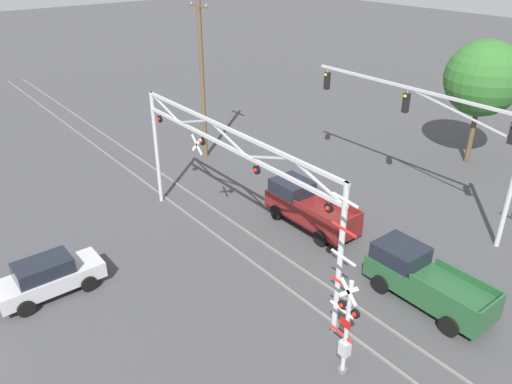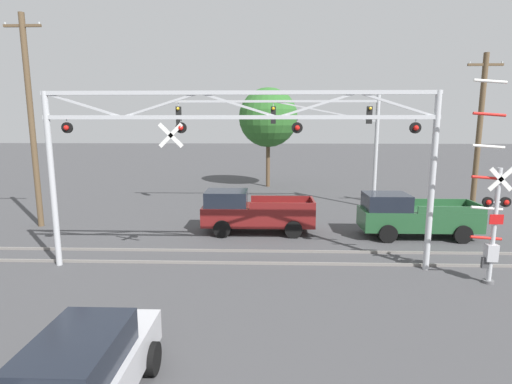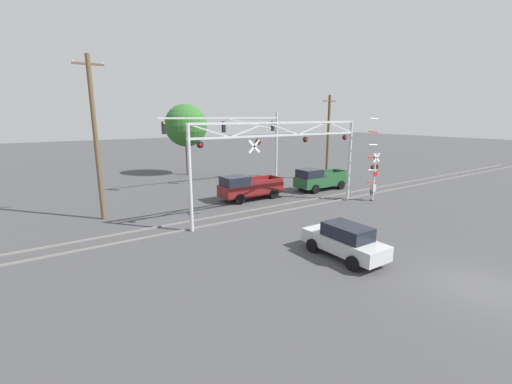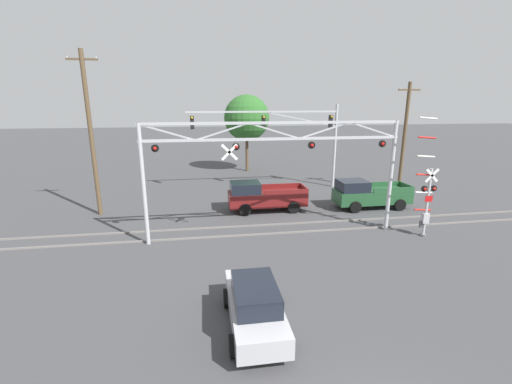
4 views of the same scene
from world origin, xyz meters
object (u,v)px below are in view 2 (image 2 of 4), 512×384
crossing_signal_mast (492,221)px  traffic_signal_span (320,127)px  utility_pole_left (31,121)px  background_tree_beyond_span (268,118)px  crossing_gantry (238,142)px  utility_pole_right (479,136)px  pickup_truck_following (412,216)px  pickup_truck_lead (252,212)px  sedan_waiting (82,376)px

crossing_signal_mast → traffic_signal_span: size_ratio=0.52×
utility_pole_left → background_tree_beyond_span: (11.62, 13.23, 0.30)m
crossing_gantry → utility_pole_right: (12.15, 7.65, -0.05)m
crossing_gantry → utility_pole_right: utility_pole_right is taller
crossing_gantry → pickup_truck_following: size_ratio=2.61×
traffic_signal_span → crossing_signal_mast: bearing=-70.6°
crossing_signal_mast → utility_pole_left: 20.34m
pickup_truck_lead → pickup_truck_following: bearing=-4.4°
pickup_truck_following → crossing_gantry: bearing=-151.5°
crossing_gantry → background_tree_beyond_span: 18.85m
pickup_truck_following → crossing_signal_mast: bearing=-83.9°
sedan_waiting → utility_pole_right: size_ratio=0.49×
utility_pole_left → pickup_truck_lead: bearing=-4.2°
pickup_truck_lead → sedan_waiting: 12.71m
crossing_signal_mast → utility_pole_left: utility_pole_left is taller
sedan_waiting → utility_pole_right: (14.36, 15.35, 3.69)m
crossing_gantry → traffic_signal_span: 11.35m
crossing_gantry → crossing_signal_mast: bearing=-8.4°
pickup_truck_following → utility_pole_left: size_ratio=0.51×
crossing_gantry → crossing_signal_mast: 8.73m
crossing_signal_mast → background_tree_beyond_span: bearing=110.0°
crossing_signal_mast → pickup_truck_following: 5.55m
pickup_truck_lead → utility_pole_right: utility_pole_right is taller
utility_pole_right → pickup_truck_lead: bearing=-166.3°
utility_pole_right → background_tree_beyond_span: (-11.16, 11.14, 1.10)m
sedan_waiting → traffic_signal_span: bearing=70.9°
utility_pole_left → background_tree_beyond_span: size_ratio=1.29×
traffic_signal_span → background_tree_beyond_span: bearing=110.9°
traffic_signal_span → pickup_truck_lead: (-3.84, -5.81, -3.99)m
background_tree_beyond_span → crossing_gantry: bearing=-93.0°
crossing_signal_mast → pickup_truck_following: bearing=96.1°
traffic_signal_span → pickup_truck_following: size_ratio=2.40×
background_tree_beyond_span → crossing_signal_mast: bearing=-70.0°
crossing_signal_mast → background_tree_beyond_span: 21.59m
crossing_signal_mast → traffic_signal_span: 12.82m
sedan_waiting → utility_pole_left: size_ratio=0.41×
utility_pole_left → pickup_truck_following: bearing=-4.3°
pickup_truck_lead → utility_pole_right: bearing=13.7°
crossing_signal_mast → sedan_waiting: bearing=-148.3°
crossing_gantry → background_tree_beyond_span: background_tree_beyond_span is taller
crossing_signal_mast → sedan_waiting: size_ratio=1.53×
pickup_truck_lead → sedan_waiting: pickup_truck_lead is taller
crossing_gantry → sedan_waiting: 8.84m
utility_pole_left → crossing_signal_mast: bearing=-19.7°
pickup_truck_following → sedan_waiting: size_ratio=1.23×
traffic_signal_span → utility_pole_right: 8.55m
crossing_gantry → pickup_truck_following: crossing_gantry is taller
background_tree_beyond_span → sedan_waiting: bearing=-96.9°
crossing_gantry → pickup_truck_following: bearing=28.5°
traffic_signal_span → sedan_waiting: (-6.34, -18.27, -4.15)m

